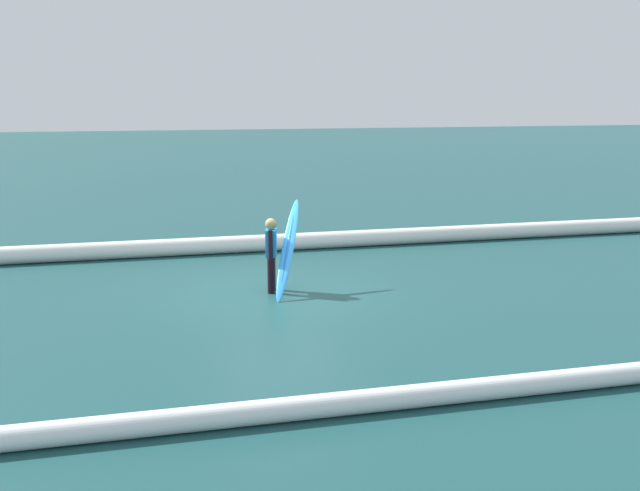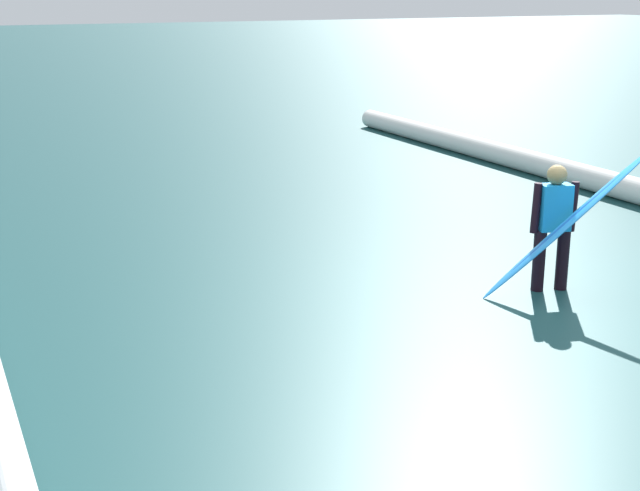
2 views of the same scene
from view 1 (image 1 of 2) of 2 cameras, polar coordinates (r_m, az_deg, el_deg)
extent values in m
plane|color=#194446|center=(14.73, -2.92, -3.46)|extent=(157.87, 157.87, 0.00)
cylinder|color=black|center=(14.83, -3.60, -2.00)|extent=(0.14, 0.14, 0.69)
cylinder|color=black|center=(14.56, -3.67, -2.24)|extent=(0.14, 0.14, 0.69)
cube|color=#198CD8|center=(14.57, -3.66, 0.20)|extent=(0.29, 0.38, 0.52)
sphere|color=#907D51|center=(14.51, -3.68, 1.61)|extent=(0.22, 0.22, 0.22)
cylinder|color=black|center=(14.78, -3.61, 0.35)|extent=(0.09, 0.11, 0.56)
cylinder|color=black|center=(14.36, -3.71, 0.04)|extent=(0.09, 0.11, 0.56)
ellipsoid|color=#268CE5|center=(14.58, -2.41, -0.24)|extent=(0.99, 1.65, 1.71)
ellipsoid|color=blue|center=(14.57, -2.41, -0.22)|extent=(0.70, 1.28, 1.38)
cylinder|color=white|center=(18.59, -4.59, 0.17)|extent=(24.33, 1.15, 0.41)
cylinder|color=white|center=(8.81, -12.96, -12.86)|extent=(20.84, 1.01, 0.28)
camera|label=2|loc=(12.90, 38.67, 6.85)|focal=50.23mm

